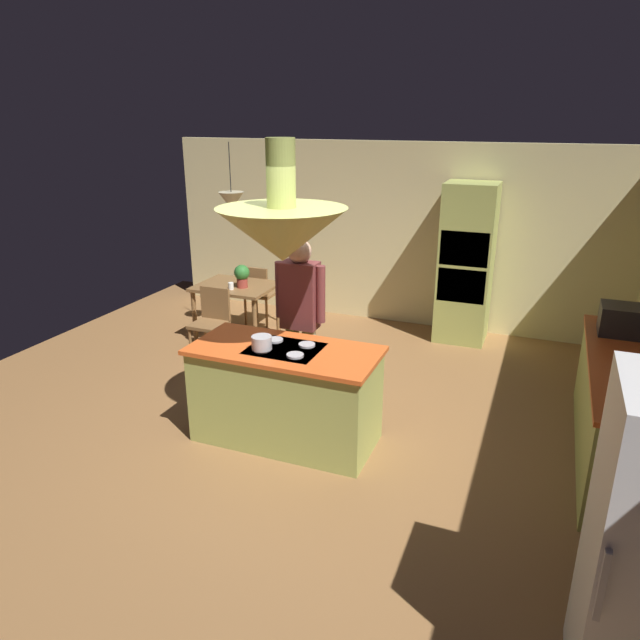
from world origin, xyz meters
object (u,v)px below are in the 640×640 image
(oven_tower, at_px, (466,264))
(cooking_pot_on_cooktop, at_px, (262,343))
(dining_table, at_px, (236,293))
(chair_by_back_wall, at_px, (258,291))
(person_at_island, at_px, (300,313))
(cup_on_table, at_px, (231,286))
(kitchen_island, at_px, (286,394))
(chair_facing_island, at_px, (212,318))
(microwave_on_counter, at_px, (626,320))
(canister_sugar, at_px, (638,372))
(potted_plant_on_table, at_px, (242,275))

(oven_tower, xyz_separation_m, cooking_pot_on_cooktop, (-1.26, -3.37, -0.05))
(dining_table, bearing_deg, chair_by_back_wall, 90.00)
(person_at_island, distance_m, cup_on_table, 1.96)
(dining_table, xyz_separation_m, chair_by_back_wall, (0.00, 0.62, -0.14))
(kitchen_island, distance_m, chair_facing_island, 2.25)
(microwave_on_counter, bearing_deg, canister_sugar, -90.00)
(cup_on_table, distance_m, microwave_on_counter, 4.52)
(chair_facing_island, relative_size, cooking_pot_on_cooktop, 4.83)
(kitchen_island, xyz_separation_m, dining_table, (-1.70, 2.10, 0.19))
(cup_on_table, relative_size, microwave_on_counter, 0.20)
(microwave_on_counter, bearing_deg, person_at_island, -164.24)
(chair_facing_island, relative_size, canister_sugar, 4.97)
(oven_tower, xyz_separation_m, cup_on_table, (-2.75, -1.34, -0.24))
(chair_facing_island, height_order, microwave_on_counter, microwave_on_counter)
(oven_tower, height_order, cooking_pot_on_cooktop, oven_tower)
(chair_facing_island, bearing_deg, oven_tower, 32.23)
(potted_plant_on_table, xyz_separation_m, cooking_pot_on_cooktop, (1.40, -2.16, 0.07))
(chair_by_back_wall, height_order, cooking_pot_on_cooktop, cooking_pot_on_cooktop)
(person_at_island, xyz_separation_m, potted_plant_on_table, (-1.42, 1.36, -0.09))
(canister_sugar, relative_size, cooking_pot_on_cooktop, 0.97)
(potted_plant_on_table, bearing_deg, kitchen_island, -52.48)
(person_at_island, bearing_deg, oven_tower, 64.19)
(chair_by_back_wall, relative_size, potted_plant_on_table, 2.90)
(chair_facing_island, relative_size, cup_on_table, 9.67)
(chair_facing_island, bearing_deg, canister_sugar, -13.55)
(chair_facing_island, bearing_deg, microwave_on_counter, 0.49)
(person_at_island, bearing_deg, chair_by_back_wall, 127.27)
(kitchen_island, bearing_deg, cup_on_table, 131.05)
(cup_on_table, relative_size, canister_sugar, 0.51)
(person_at_island, bearing_deg, chair_facing_island, 152.73)
(oven_tower, xyz_separation_m, dining_table, (-2.80, -1.14, -0.40))
(kitchen_island, xyz_separation_m, microwave_on_counter, (2.84, 1.52, 0.59))
(cup_on_table, distance_m, canister_sugar, 4.75)
(person_at_island, bearing_deg, dining_table, 137.55)
(canister_sugar, bearing_deg, kitchen_island, -172.31)
(chair_facing_island, bearing_deg, cooking_pot_on_cooktop, -46.23)
(chair_facing_island, bearing_deg, kitchen_island, -41.00)
(canister_sugar, bearing_deg, cooking_pot_on_cooktop, -170.29)
(dining_table, relative_size, person_at_island, 0.58)
(chair_facing_island, xyz_separation_m, cup_on_table, (0.05, 0.42, 0.30))
(kitchen_island, distance_m, cup_on_table, 2.54)
(potted_plant_on_table, xyz_separation_m, microwave_on_counter, (4.40, -0.52, 0.13))
(oven_tower, relative_size, microwave_on_counter, 4.54)
(kitchen_island, distance_m, oven_tower, 3.47)
(oven_tower, bearing_deg, dining_table, -157.79)
(oven_tower, bearing_deg, kitchen_island, -108.74)
(cooking_pot_on_cooktop, bearing_deg, kitchen_island, 39.09)
(kitchen_island, distance_m, dining_table, 2.71)
(cooking_pot_on_cooktop, bearing_deg, canister_sugar, 9.71)
(person_at_island, relative_size, chair_by_back_wall, 2.02)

